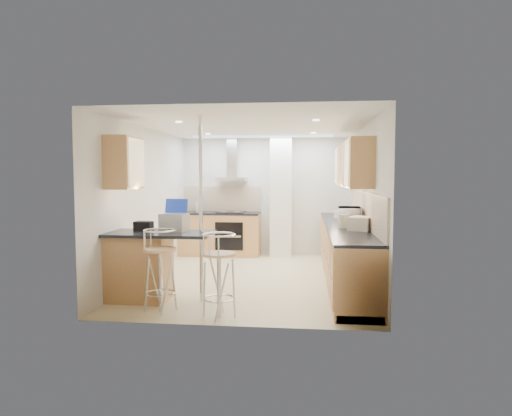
# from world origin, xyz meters

# --- Properties ---
(ground) EXTENTS (4.80, 4.80, 0.00)m
(ground) POSITION_xyz_m (0.00, 0.00, 0.00)
(ground) COLOR beige
(ground) RESTS_ON ground
(room_shell) EXTENTS (3.64, 4.84, 2.51)m
(room_shell) POSITION_xyz_m (0.32, 0.38, 1.54)
(room_shell) COLOR white
(room_shell) RESTS_ON ground
(right_counter) EXTENTS (0.63, 4.40, 0.92)m
(right_counter) POSITION_xyz_m (1.50, 0.00, 0.46)
(right_counter) COLOR #BA7D4A
(right_counter) RESTS_ON ground
(back_counter) EXTENTS (1.70, 0.63, 0.92)m
(back_counter) POSITION_xyz_m (-0.95, 2.10, 0.46)
(back_counter) COLOR #BA7D4A
(back_counter) RESTS_ON ground
(peninsula) EXTENTS (1.47, 0.72, 0.94)m
(peninsula) POSITION_xyz_m (-1.12, -1.45, 0.48)
(peninsula) COLOR #BA7D4A
(peninsula) RESTS_ON ground
(microwave) EXTENTS (0.38, 0.54, 0.28)m
(microwave) POSITION_xyz_m (1.56, -0.10, 1.06)
(microwave) COLOR white
(microwave) RESTS_ON right_counter
(laptop) EXTENTS (0.39, 0.32, 0.24)m
(laptop) POSITION_xyz_m (-0.94, -1.31, 1.06)
(laptop) COLOR #A5A9AD
(laptop) RESTS_ON peninsula
(bag) EXTENTS (0.25, 0.19, 0.13)m
(bag) POSITION_xyz_m (-1.38, -1.31, 1.00)
(bag) COLOR black
(bag) RESTS_ON peninsula
(bar_stool_near) EXTENTS (0.44, 0.44, 1.05)m
(bar_stool_near) POSITION_xyz_m (-0.94, -1.94, 0.52)
(bar_stool_near) COLOR tan
(bar_stool_near) RESTS_ON ground
(bar_stool_end) EXTENTS (0.56, 0.56, 1.03)m
(bar_stool_end) POSITION_xyz_m (-0.16, -2.10, 0.51)
(bar_stool_end) COLOR tan
(bar_stool_end) RESTS_ON ground
(jar_a) EXTENTS (0.16, 0.16, 0.16)m
(jar_a) POSITION_xyz_m (1.47, 0.55, 1.00)
(jar_a) COLOR silver
(jar_a) RESTS_ON right_counter
(jar_b) EXTENTS (0.12, 0.12, 0.13)m
(jar_b) POSITION_xyz_m (1.44, 1.03, 0.99)
(jar_b) COLOR silver
(jar_b) RESTS_ON right_counter
(jar_c) EXTENTS (0.16, 0.16, 0.20)m
(jar_c) POSITION_xyz_m (1.42, -0.50, 1.02)
(jar_c) COLOR #B8B093
(jar_c) RESTS_ON right_counter
(jar_d) EXTENTS (0.13, 0.13, 0.13)m
(jar_d) POSITION_xyz_m (1.65, -0.65, 0.98)
(jar_d) COLOR white
(jar_d) RESTS_ON right_counter
(bread_bin) EXTENTS (0.41, 0.45, 0.19)m
(bread_bin) POSITION_xyz_m (1.65, -0.77, 1.02)
(bread_bin) COLOR silver
(bread_bin) RESTS_ON right_counter
(kettle) EXTENTS (0.16, 0.16, 0.21)m
(kettle) POSITION_xyz_m (-1.40, 2.10, 1.02)
(kettle) COLOR silver
(kettle) RESTS_ON back_counter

